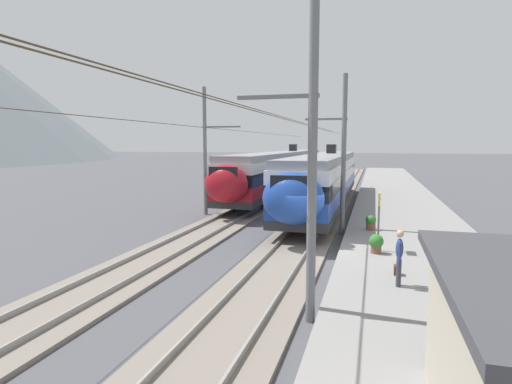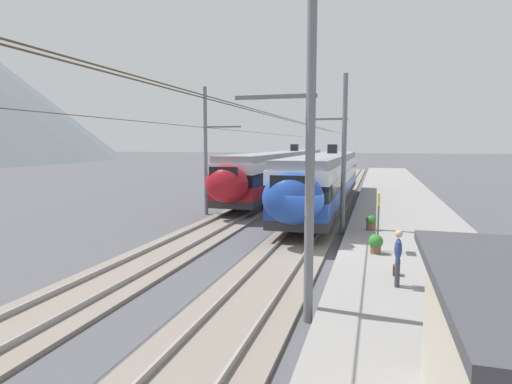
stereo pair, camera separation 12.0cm
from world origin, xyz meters
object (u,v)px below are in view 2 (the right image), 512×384
catenary_mast_west (305,156)px  passenger_walking (398,255)px  platform_sign (379,208)px  potted_plant_by_shelter (376,243)px  catenary_mast_mid (341,152)px  train_far_track (284,169)px  train_near_platform (326,178)px  potted_plant_platform_edge (371,222)px  handbag_beside_passenger (396,270)px  catenary_mast_far_side (208,149)px

catenary_mast_west → passenger_walking: size_ratio=27.58×
platform_sign → potted_plant_by_shelter: bearing=171.3°
catenary_mast_mid → passenger_walking: size_ratio=27.58×
train_far_track → potted_plant_by_shelter: train_far_track is taller
train_near_platform → passenger_walking: 17.10m
catenary_mast_west → potted_plant_platform_edge: bearing=-8.2°
catenary_mast_mid → passenger_walking: catenary_mast_mid is taller
platform_sign → potted_plant_platform_edge: (4.12, 0.31, -1.30)m
train_near_platform → passenger_walking: train_near_platform is taller
train_near_platform → passenger_walking: (-16.59, -4.08, -0.90)m
train_near_platform → platform_sign: (-12.40, -3.51, -0.14)m
platform_sign → handbag_beside_passenger: size_ratio=5.30×
train_near_platform → catenary_mast_far_side: size_ratio=0.54×
handbag_beside_passenger → potted_plant_platform_edge: 7.24m
train_far_track → catenary_mast_far_side: bearing=171.1°
train_near_platform → potted_plant_platform_edge: bearing=-158.9°
potted_plant_platform_edge → passenger_walking: bearing=-174.0°
platform_sign → potted_plant_by_shelter: (-0.44, 0.07, -1.28)m
catenary_mast_mid → potted_plant_platform_edge: bearing=-100.9°
train_near_platform → potted_plant_by_shelter: train_near_platform is taller
train_far_track → platform_sign: 23.13m
catenary_mast_mid → handbag_beside_passenger: (-7.47, -2.42, -3.62)m
catenary_mast_west → platform_sign: size_ratio=20.06×
catenary_mast_mid → platform_sign: size_ratio=20.06×
passenger_walking → potted_plant_by_shelter: (3.74, 0.63, -0.52)m
passenger_walking → handbag_beside_passenger: bearing=-0.6°
handbag_beside_passenger → potted_plant_platform_edge: potted_plant_platform_edge is taller
platform_sign → potted_plant_by_shelter: size_ratio=3.10×
catenary_mast_west → catenary_mast_mid: bearing=0.0°
passenger_walking → potted_plant_by_shelter: bearing=9.6°
train_far_track → potted_plant_by_shelter: (-21.95, -8.43, -1.42)m
handbag_beside_passenger → potted_plant_platform_edge: size_ratio=0.59×
platform_sign → passenger_walking: (-4.18, -0.56, -0.76)m
passenger_walking → handbag_beside_passenger: size_ratio=3.86×
potted_plant_by_shelter → handbag_beside_passenger: bearing=-166.2°
train_near_platform → handbag_beside_passenger: train_near_platform is taller
train_far_track → catenary_mast_west: (-28.04, -6.65, 2.07)m
catenary_mast_far_side → potted_plant_platform_edge: size_ratio=63.18×
train_near_platform → catenary_mast_mid: size_ratio=0.54×
catenary_mast_west → passenger_walking: 4.49m
potted_plant_platform_edge → potted_plant_by_shelter: (-4.56, -0.24, 0.02)m
potted_plant_platform_edge → potted_plant_by_shelter: potted_plant_by_shelter is taller
handbag_beside_passenger → potted_plant_by_shelter: size_ratio=0.58×
catenary_mast_far_side → passenger_walking: (-12.42, -11.13, -2.91)m
catenary_mast_mid → passenger_walking: 9.37m
passenger_walking → train_far_track: bearing=19.4°
catenary_mast_west → catenary_mast_far_side: size_ratio=1.00×
catenary_mast_far_side → platform_sign: (-8.24, -10.57, -2.15)m
potted_plant_platform_edge → train_far_track: bearing=25.2°
train_far_track → potted_plant_platform_edge: size_ratio=44.20×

